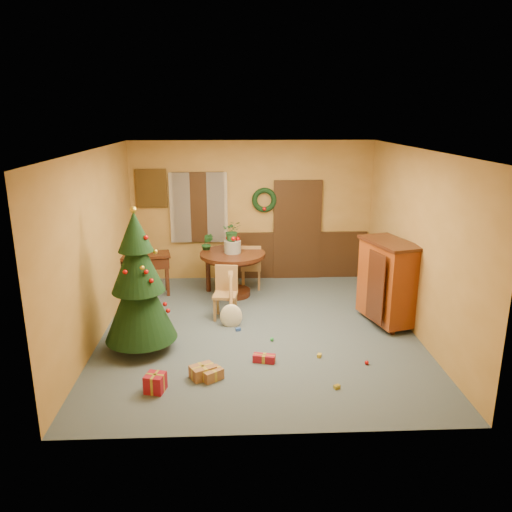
{
  "coord_description": "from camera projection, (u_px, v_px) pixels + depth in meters",
  "views": [
    {
      "loc": [
        -0.38,
        -7.5,
        3.42
      ],
      "look_at": [
        -0.02,
        0.4,
        1.15
      ],
      "focal_mm": 35.0,
      "sensor_mm": 36.0,
      "label": 1
    }
  ],
  "objects": [
    {
      "name": "guitar",
      "position": [
        231.0,
        302.0,
        8.2
      ],
      "size": [
        0.41,
        0.59,
        0.85
      ],
      "primitive_type": null,
      "rotation": [
        -0.49,
        0.0,
        -0.07
      ],
      "color": "beige",
      "rests_on": "floor"
    },
    {
      "name": "toy_c",
      "position": [
        319.0,
        356.0,
        7.26
      ],
      "size": [
        0.08,
        0.09,
        0.05
      ],
      "primitive_type": "cube",
      "rotation": [
        0.0,
        0.0,
        1.11
      ],
      "color": "gold",
      "rests_on": "floor"
    },
    {
      "name": "sideboard",
      "position": [
        388.0,
        280.0,
        8.24
      ],
      "size": [
        0.87,
        1.23,
        1.43
      ],
      "color": "#5B210A",
      "rests_on": "floor"
    },
    {
      "name": "gift_c",
      "position": [
        212.0,
        374.0,
        6.64
      ],
      "size": [
        0.33,
        0.31,
        0.15
      ],
      "color": "brown",
      "rests_on": "floor"
    },
    {
      "name": "christmas_tree",
      "position": [
        138.0,
        284.0,
        7.22
      ],
      "size": [
        1.06,
        1.06,
        2.18
      ],
      "color": "#382111",
      "rests_on": "floor"
    },
    {
      "name": "gift_d",
      "position": [
        264.0,
        358.0,
        7.11
      ],
      "size": [
        0.34,
        0.2,
        0.11
      ],
      "color": "maroon",
      "rests_on": "floor"
    },
    {
      "name": "centerpiece_plant",
      "position": [
        232.0,
        231.0,
        9.38
      ],
      "size": [
        0.35,
        0.3,
        0.39
      ],
      "primitive_type": "imported",
      "color": "#1E4C23",
      "rests_on": "urn"
    },
    {
      "name": "dining_table",
      "position": [
        233.0,
        266.0,
        9.57
      ],
      "size": [
        1.25,
        1.25,
        0.86
      ],
      "color": "black",
      "rests_on": "floor"
    },
    {
      "name": "writing_desk",
      "position": [
        146.0,
        264.0,
        9.6
      ],
      "size": [
        1.0,
        0.64,
        0.82
      ],
      "color": "black",
      "rests_on": "floor"
    },
    {
      "name": "gift_a",
      "position": [
        203.0,
        372.0,
        6.68
      ],
      "size": [
        0.39,
        0.36,
        0.17
      ],
      "color": "brown",
      "rests_on": "floor"
    },
    {
      "name": "stand_plant",
      "position": [
        207.0,
        244.0,
        9.69
      ],
      "size": [
        0.27,
        0.23,
        0.42
      ],
      "primitive_type": "imported",
      "rotation": [
        0.0,
        0.0,
        -0.21
      ],
      "color": "#19471E",
      "rests_on": "plant_stand"
    },
    {
      "name": "chair_near",
      "position": [
        226.0,
        290.0,
        8.59
      ],
      "size": [
        0.44,
        0.44,
        0.91
      ],
      "color": "olive",
      "rests_on": "floor"
    },
    {
      "name": "toy_e",
      "position": [
        337.0,
        387.0,
        6.43
      ],
      "size": [
        0.09,
        0.08,
        0.05
      ],
      "primitive_type": "cube",
      "rotation": [
        0.0,
        0.0,
        0.46
      ],
      "color": "gold",
      "rests_on": "floor"
    },
    {
      "name": "toy_a",
      "position": [
        238.0,
        329.0,
        8.13
      ],
      "size": [
        0.09,
        0.08,
        0.05
      ],
      "primitive_type": "cube",
      "rotation": [
        0.0,
        0.0,
        0.38
      ],
      "color": "#264AA7",
      "rests_on": "floor"
    },
    {
      "name": "gift_b",
      "position": [
        155.0,
        383.0,
        6.35
      ],
      "size": [
        0.29,
        0.29,
        0.24
      ],
      "color": "maroon",
      "rests_on": "floor"
    },
    {
      "name": "urn",
      "position": [
        232.0,
        247.0,
        9.47
      ],
      "size": [
        0.32,
        0.32,
        0.24
      ],
      "primitive_type": "cylinder",
      "color": "slate",
      "rests_on": "dining_table"
    },
    {
      "name": "toy_d",
      "position": [
        367.0,
        363.0,
        7.04
      ],
      "size": [
        0.06,
        0.06,
        0.06
      ],
      "primitive_type": "sphere",
      "color": "#BD0E0C",
      "rests_on": "floor"
    },
    {
      "name": "chair_far",
      "position": [
        251.0,
        265.0,
        9.96
      ],
      "size": [
        0.42,
        0.42,
        0.92
      ],
      "color": "olive",
      "rests_on": "floor"
    },
    {
      "name": "plant_stand",
      "position": [
        208.0,
        268.0,
        9.83
      ],
      "size": [
        0.3,
        0.3,
        0.77
      ],
      "color": "black",
      "rests_on": "floor"
    },
    {
      "name": "room_envelope",
      "position": [
        262.0,
        227.0,
        10.46
      ],
      "size": [
        5.5,
        5.5,
        5.5
      ],
      "color": "#36434F",
      "rests_on": "ground"
    },
    {
      "name": "toy_b",
      "position": [
        272.0,
        339.0,
        7.77
      ],
      "size": [
        0.06,
        0.06,
        0.06
      ],
      "primitive_type": "sphere",
      "color": "green",
      "rests_on": "floor"
    }
  ]
}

